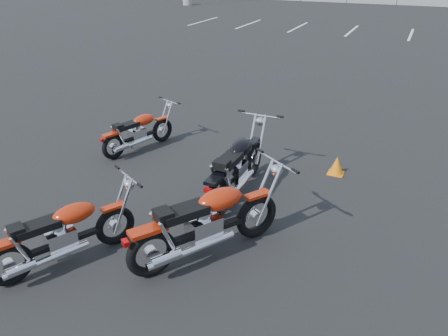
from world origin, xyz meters
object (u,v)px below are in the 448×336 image
at_px(motorcycle_rear_red, 207,222).
at_px(motorcycle_second_black, 237,167).
at_px(motorcycle_third_red, 63,234).
at_px(motorcycle_front_red, 138,132).

bearing_deg(motorcycle_rear_red, motorcycle_second_black, 99.99).
bearing_deg(motorcycle_third_red, motorcycle_second_black, 63.76).
distance_m(motorcycle_third_red, motorcycle_rear_red, 1.89).
relative_size(motorcycle_second_black, motorcycle_third_red, 1.16).
xyz_separation_m(motorcycle_front_red, motorcycle_rear_red, (2.92, -2.64, 0.12)).
xyz_separation_m(motorcycle_third_red, motorcycle_rear_red, (1.64, 0.94, 0.07)).
relative_size(motorcycle_second_black, motorcycle_rear_red, 1.03).
relative_size(motorcycle_front_red, motorcycle_third_red, 0.92).
height_order(motorcycle_second_black, motorcycle_third_red, motorcycle_second_black).
bearing_deg(motorcycle_front_red, motorcycle_third_red, -70.32).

